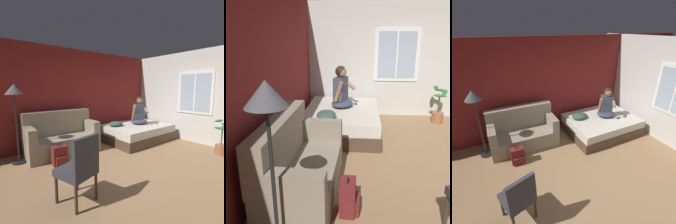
{
  "view_description": "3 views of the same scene",
  "coord_description": "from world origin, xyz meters",
  "views": [
    {
      "loc": [
        -2.55,
        -2.09,
        1.6
      ],
      "look_at": [
        0.46,
        1.67,
        0.95
      ],
      "focal_mm": 28.0,
      "sensor_mm": 36.0,
      "label": 1
    },
    {
      "loc": [
        -3.83,
        1.25,
        2.08
      ],
      "look_at": [
        0.22,
        1.6,
        0.78
      ],
      "focal_mm": 42.0,
      "sensor_mm": 36.0,
      "label": 2
    },
    {
      "loc": [
        -1.67,
        -2.0,
        2.9
      ],
      "look_at": [
        0.12,
        1.6,
        0.93
      ],
      "focal_mm": 28.0,
      "sensor_mm": 36.0,
      "label": 3
    }
  ],
  "objects": [
    {
      "name": "ground_plane",
      "position": [
        0.0,
        0.0,
        0.0
      ],
      "size": [
        40.0,
        40.0,
        0.0
      ],
      "primitive_type": "plane",
      "color": "#93704C"
    },
    {
      "name": "wall_back_accent",
      "position": [
        0.0,
        2.58,
        1.35
      ],
      "size": [
        10.13,
        0.16,
        2.7
      ],
      "primitive_type": "cube",
      "color": "maroon",
      "rests_on": "ground"
    },
    {
      "name": "wall_side_with_window",
      "position": [
        2.64,
        0.01,
        1.35
      ],
      "size": [
        0.19,
        6.41,
        2.7
      ],
      "color": "silver",
      "rests_on": "ground"
    },
    {
      "name": "bed",
      "position": [
        1.38,
        1.61,
        0.24
      ],
      "size": [
        2.05,
        1.54,
        0.48
      ],
      "color": "#4C3828",
      "rests_on": "ground"
    },
    {
      "name": "couch",
      "position": [
        -0.89,
        2.01,
        0.39
      ],
      "size": [
        1.72,
        0.87,
        1.04
      ],
      "color": "gray",
      "rests_on": "ground"
    },
    {
      "name": "side_chair",
      "position": [
        -1.48,
        -0.03,
        0.53
      ],
      "size": [
        0.57,
        0.57,
        0.98
      ],
      "color": "#382D23",
      "rests_on": "ground"
    },
    {
      "name": "person_seated",
      "position": [
        1.53,
        1.64,
        0.84
      ],
      "size": [
        0.65,
        0.6,
        0.88
      ],
      "color": "#383D51",
      "rests_on": "bed"
    },
    {
      "name": "backpack",
      "position": [
        -1.21,
        1.35,
        0.19
      ],
      "size": [
        0.3,
        0.24,
        0.46
      ],
      "color": "maroon",
      "rests_on": "ground"
    },
    {
      "name": "throw_pillow",
      "position": [
        0.76,
        1.86,
        0.55
      ],
      "size": [
        0.51,
        0.4,
        0.14
      ],
      "primitive_type": "ellipsoid",
      "rotation": [
        0.0,
        0.0,
        0.09
      ],
      "color": "#385147",
      "rests_on": "bed"
    },
    {
      "name": "cell_phone",
      "position": [
        1.79,
        1.34,
        0.48
      ],
      "size": [
        0.15,
        0.09,
        0.01
      ],
      "primitive_type": "cube",
      "rotation": [
        0.0,
        0.0,
        4.88
      ],
      "color": "black",
      "rests_on": "bed"
    },
    {
      "name": "floor_lamp",
      "position": [
        -1.87,
        1.99,
        1.43
      ],
      "size": [
        0.36,
        0.36,
        1.7
      ],
      "color": "black",
      "rests_on": "ground"
    },
    {
      "name": "potted_plant",
      "position": [
        2.09,
        -0.55,
        0.3
      ],
      "size": [
        0.39,
        0.37,
        0.85
      ],
      "color": "#995B3D",
      "rests_on": "ground"
    }
  ]
}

